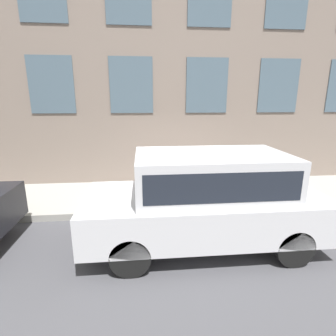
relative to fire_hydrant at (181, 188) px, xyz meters
The scene contains 6 objects.
ground_plane 0.73m from the fire_hydrant, 167.69° to the left, with size 80.00×80.00×0.00m, color #47474C.
sidewalk 1.01m from the fire_hydrant, ahead, with size 2.49×60.00×0.17m.
building_facade 4.39m from the fire_hydrant, ahead, with size 0.33×40.00×8.75m.
fire_hydrant is the anchor object (origin of this frame).
person 0.89m from the fire_hydrant, 52.39° to the left, with size 0.34×0.22×1.40m.
parked_truck_silver_near 1.78m from the fire_hydrant, behind, with size 1.90×4.52×1.85m.
Camera 1 is at (-5.95, 0.87, 2.81)m, focal length 28.00 mm.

